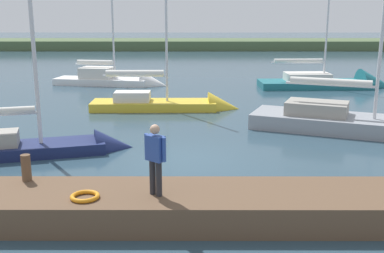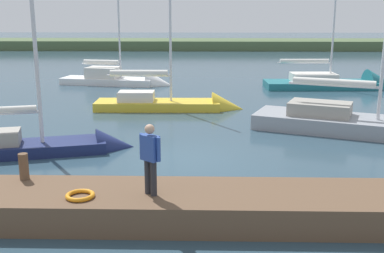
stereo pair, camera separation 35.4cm
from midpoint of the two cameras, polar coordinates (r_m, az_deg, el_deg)
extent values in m
plane|color=#2D4756|center=(15.75, -0.33, -4.02)|extent=(200.00, 200.00, 0.00)
cube|color=#4C603D|center=(63.75, 1.05, 9.38)|extent=(180.00, 8.00, 2.40)
cube|color=brown|center=(11.22, -1.09, -9.57)|extent=(25.49, 2.10, 0.72)
cylinder|color=brown|center=(12.42, -18.92, -4.61)|extent=(0.23, 0.23, 0.67)
torus|color=orange|center=(10.98, -12.48, -8.15)|extent=(0.66, 0.66, 0.10)
cube|color=#1E6B75|center=(31.68, 15.51, 4.54)|extent=(7.13, 2.67, 0.84)
cone|color=#1E6B75|center=(33.08, 22.38, 4.38)|extent=(2.23, 2.46, 2.37)
cube|color=silver|center=(31.46, 14.79, 5.78)|extent=(2.86, 1.89, 0.52)
cylinder|color=silver|center=(31.51, 17.14, 12.20)|extent=(0.12, 0.12, 7.70)
cylinder|color=silver|center=(31.18, 13.75, 7.50)|extent=(3.45, 0.24, 0.10)
cylinder|color=silver|center=(31.17, 13.77, 7.72)|extent=(3.11, 0.39, 0.26)
cube|color=white|center=(32.62, -9.75, 5.11)|extent=(6.57, 2.90, 0.80)
cone|color=white|center=(31.51, -3.53, 4.99)|extent=(1.95, 2.11, 1.85)
cube|color=silver|center=(32.64, -10.38, 6.45)|extent=(2.36, 1.89, 0.73)
cylinder|color=silver|center=(31.97, -8.51, 11.96)|extent=(0.12, 0.12, 6.94)
cylinder|color=silver|center=(32.62, -10.63, 7.46)|extent=(2.70, 0.56, 0.10)
cylinder|color=silver|center=(32.61, -10.64, 7.67)|extent=(2.47, 0.72, 0.31)
cube|color=gold|center=(23.91, -3.75, 2.11)|extent=(6.25, 1.86, 0.85)
cone|color=gold|center=(23.91, 4.77, 2.09)|extent=(1.61, 1.79, 1.76)
cube|color=silver|center=(23.89, -6.35, 3.66)|extent=(1.79, 1.25, 0.47)
cylinder|color=silver|center=(23.39, -2.21, 12.40)|extent=(0.12, 0.12, 7.68)
cylinder|color=silver|center=(23.72, -6.01, 6.16)|extent=(3.18, 0.15, 0.10)
cylinder|color=silver|center=(23.70, -6.02, 6.45)|extent=(2.87, 0.37, 0.32)
cube|color=navy|center=(17.26, -19.13, -3.19)|extent=(5.76, 2.92, 0.79)
cone|color=navy|center=(17.24, -8.64, -2.59)|extent=(1.69, 1.79, 1.49)
cylinder|color=silver|center=(16.55, -17.92, 9.93)|extent=(0.14, 0.14, 6.99)
cylinder|color=silver|center=(16.97, -21.10, 1.50)|extent=(2.19, 0.70, 0.11)
cylinder|color=silver|center=(16.94, -21.14, 1.90)|extent=(2.01, 0.76, 0.22)
cube|color=gray|center=(20.32, 19.37, -0.35)|extent=(8.26, 5.18, 0.98)
cube|color=gray|center=(20.29, 15.71, 2.09)|extent=(2.87, 2.38, 0.53)
cylinder|color=silver|center=(20.06, 17.21, 4.80)|extent=(3.38, 1.44, 0.11)
cylinder|color=silver|center=(20.05, 17.24, 5.14)|extent=(3.11, 1.47, 0.28)
cylinder|color=#28282D|center=(10.74, -3.70, -6.29)|extent=(0.14, 0.14, 0.82)
cylinder|color=#28282D|center=(10.87, -4.46, -6.05)|extent=(0.14, 0.14, 0.82)
cube|color=#2D4C9E|center=(10.59, -4.15, -2.59)|extent=(0.48, 0.45, 0.58)
sphere|color=tan|center=(10.47, -4.19, -0.32)|extent=(0.22, 0.22, 0.22)
cylinder|color=#2D4C9E|center=(10.40, -3.09, -2.80)|extent=(0.09, 0.09, 0.55)
cylinder|color=#2D4C9E|center=(10.77, -5.18, -2.25)|extent=(0.09, 0.09, 0.55)
camera|label=1|loc=(0.18, -89.35, 0.16)|focal=44.08mm
camera|label=2|loc=(0.18, 90.65, -0.16)|focal=44.08mm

